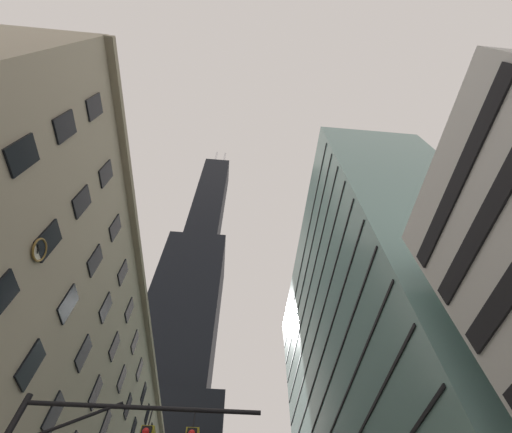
% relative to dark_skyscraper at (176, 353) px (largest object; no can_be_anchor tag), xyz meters
% --- Properties ---
extents(dark_skyscraper, '(28.59, 28.59, 200.88)m').
position_rel_dark_skyscraper_xyz_m(dark_skyscraper, '(0.00, 0.00, 0.00)').
color(dark_skyscraper, black).
rests_on(dark_skyscraper, ground).
extents(glass_office_midrise, '(15.65, 47.29, 53.99)m').
position_rel_dark_skyscraper_xyz_m(glass_office_midrise, '(34.17, -43.00, -31.88)').
color(glass_office_midrise, gray).
rests_on(glass_office_midrise, ground).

